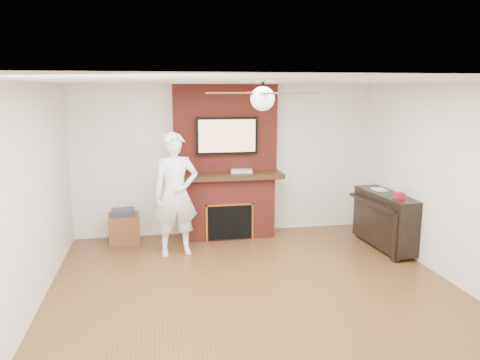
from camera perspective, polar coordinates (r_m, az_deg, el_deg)
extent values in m
cube|color=#563619|center=(5.67, 2.53, -15.28)|extent=(5.36, 5.86, 0.18)
cube|color=white|center=(5.08, 2.79, 12.92)|extent=(5.36, 5.86, 0.18)
cube|color=silver|center=(7.96, -1.98, 2.57)|extent=(5.36, 0.18, 2.50)
cube|color=silver|center=(2.68, 17.08, -15.48)|extent=(5.36, 0.18, 2.50)
cube|color=silver|center=(5.28, -25.92, -2.92)|extent=(0.18, 5.86, 2.50)
cube|color=silver|center=(6.32, 26.20, -0.80)|extent=(0.18, 5.86, 2.50)
cube|color=maroon|center=(7.78, -1.57, -3.27)|extent=(1.50, 0.50, 1.00)
cube|color=black|center=(7.63, -1.56, 0.61)|extent=(1.78, 0.64, 0.08)
cube|color=maroon|center=(7.71, -1.79, 6.33)|extent=(1.70, 0.20, 1.42)
cube|color=black|center=(7.59, -1.26, -5.17)|extent=(0.70, 0.06, 0.55)
cube|color=#BF8C2D|center=(7.50, -1.26, -3.05)|extent=(0.78, 0.02, 0.03)
cube|color=#BF8C2D|center=(7.53, -4.08, -5.31)|extent=(0.03, 0.02, 0.61)
cube|color=#BF8C2D|center=(7.65, 1.53, -5.04)|extent=(0.03, 0.02, 0.61)
cube|color=black|center=(7.58, -1.62, 5.42)|extent=(1.00, 0.07, 0.60)
cube|color=tan|center=(7.54, -1.58, 5.39)|extent=(0.92, 0.01, 0.52)
cylinder|color=black|center=(5.08, 2.78, 11.12)|extent=(0.04, 0.04, 0.14)
sphere|color=white|center=(5.08, 2.76, 9.88)|extent=(0.26, 0.26, 0.26)
cube|color=black|center=(5.17, 6.40, 10.50)|extent=(0.55, 0.11, 0.01)
cube|color=black|center=(5.40, 1.96, 10.59)|extent=(0.11, 0.55, 0.01)
cube|color=black|center=(5.02, -0.97, 10.56)|extent=(0.55, 0.11, 0.01)
cube|color=black|center=(4.76, 3.69, 10.51)|extent=(0.11, 0.55, 0.01)
imported|color=white|center=(6.89, -7.85, -1.74)|extent=(0.72, 0.53, 1.82)
cube|color=brown|center=(7.76, -13.96, -5.74)|extent=(0.50, 0.50, 0.45)
cube|color=#323335|center=(7.69, -14.05, -3.82)|extent=(0.38, 0.31, 0.09)
cube|color=black|center=(7.54, 17.32, -4.59)|extent=(0.47, 1.34, 0.81)
cube|color=black|center=(7.00, 18.47, -6.71)|extent=(0.06, 0.10, 0.71)
cube|color=black|center=(8.01, 14.42, -4.27)|extent=(0.06, 0.10, 0.71)
cube|color=black|center=(7.37, 15.90, -2.65)|extent=(0.22, 1.23, 0.05)
cube|color=silver|center=(7.66, 16.62, -1.11)|extent=(0.18, 0.25, 0.01)
cube|color=#AC152A|center=(7.13, 18.84, -1.82)|extent=(0.12, 0.12, 0.09)
cube|color=silver|center=(7.64, 0.19, 1.11)|extent=(0.37, 0.25, 0.05)
cylinder|color=orange|center=(7.71, -1.83, -6.76)|extent=(0.06, 0.06, 0.13)
cylinder|color=#327D3B|center=(7.71, -0.86, -6.86)|extent=(0.08, 0.08, 0.10)
cylinder|color=beige|center=(7.77, -0.28, -6.74)|extent=(0.09, 0.09, 0.10)
cylinder|color=#33429B|center=(7.80, 0.53, -6.71)|extent=(0.06, 0.06, 0.09)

